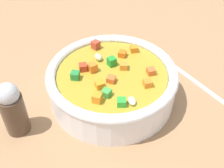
{
  "coord_description": "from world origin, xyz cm",
  "views": [
    {
      "loc": [
        18.29,
        28.18,
        33.53
      ],
      "look_at": [
        0.0,
        0.0,
        2.89
      ],
      "focal_mm": 44.55,
      "sensor_mm": 36.0,
      "label": 1
    }
  ],
  "objects": [
    {
      "name": "spoon",
      "position": [
        -14.53,
        -0.56,
        0.39
      ],
      "size": [
        2.5,
        21.82,
        0.79
      ],
      "rotation": [
        0.0,
        0.0,
        4.74
      ],
      "color": "silver",
      "rests_on": "ground_plane"
    },
    {
      "name": "ground_plane",
      "position": [
        0.0,
        0.0,
        -1.0
      ],
      "size": [
        140.0,
        140.0,
        2.0
      ],
      "primitive_type": "cube",
      "color": "#9E754F"
    },
    {
      "name": "soup_bowl_main",
      "position": [
        0.0,
        0.0,
        3.24
      ],
      "size": [
        20.92,
        20.92,
        6.64
      ],
      "color": "white",
      "rests_on": "ground_plane"
    },
    {
      "name": "pepper_shaker",
      "position": [
        15.58,
        -1.9,
        4.44
      ],
      "size": [
        3.53,
        3.53,
        8.97
      ],
      "color": "#4C3828",
      "rests_on": "ground_plane"
    }
  ]
}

